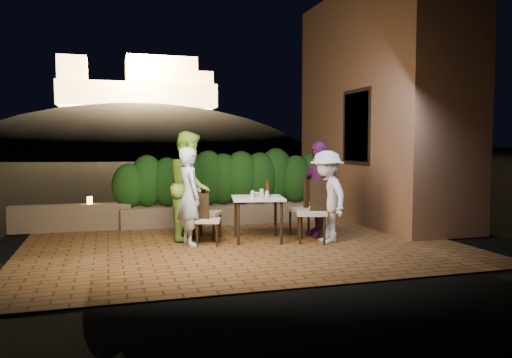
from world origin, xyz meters
name	(u,v)px	position (x,y,z in m)	size (l,w,h in m)	color
ground	(245,247)	(0.00, 0.00, -0.02)	(400.00, 400.00, 0.00)	black
terrace_floor	(237,244)	(0.00, 0.50, -0.07)	(7.00, 6.00, 0.15)	brown
building_wall	(379,105)	(3.60, 2.00, 2.50)	(1.60, 5.00, 5.00)	#925D39
window_pane	(358,127)	(2.82, 1.50, 2.00)	(0.08, 1.00, 1.40)	black
window_frame	(357,127)	(2.81, 1.50, 2.00)	(0.06, 1.15, 1.55)	black
planter	(225,214)	(0.20, 2.30, 0.20)	(4.20, 0.55, 0.40)	brown
hedge	(224,178)	(0.20, 2.30, 0.95)	(4.00, 0.70, 1.10)	#143B10
parapet	(71,218)	(-2.80, 2.30, 0.25)	(2.20, 0.30, 0.50)	brown
hill	(140,187)	(2.00, 60.00, -4.00)	(52.00, 40.00, 22.00)	black
fortress	(138,77)	(2.00, 60.00, 10.50)	(26.00, 8.00, 8.00)	#FFCC7A
dining_table	(258,219)	(0.33, 0.35, 0.38)	(0.86, 0.86, 0.75)	white
plate_nw	(242,198)	(0.01, 0.20, 0.76)	(0.22, 0.22, 0.01)	white
plate_sw	(239,196)	(0.06, 0.61, 0.76)	(0.22, 0.22, 0.01)	white
plate_ne	(277,198)	(0.58, 0.11, 0.76)	(0.22, 0.22, 0.01)	white
plate_se	(274,195)	(0.68, 0.53, 0.76)	(0.22, 0.22, 0.01)	white
plate_centre	(257,197)	(0.30, 0.32, 0.76)	(0.19, 0.19, 0.01)	white
plate_front	(265,199)	(0.34, 0.00, 0.76)	(0.20, 0.20, 0.01)	white
glass_nw	(252,195)	(0.19, 0.21, 0.80)	(0.06, 0.06, 0.10)	silver
glass_sw	(253,193)	(0.29, 0.52, 0.80)	(0.06, 0.06, 0.10)	silver
glass_ne	(267,194)	(0.45, 0.22, 0.81)	(0.07, 0.07, 0.11)	silver
glass_se	(262,192)	(0.45, 0.51, 0.81)	(0.07, 0.07, 0.12)	silver
beer_bottle	(267,188)	(0.51, 0.37, 0.89)	(0.06, 0.06, 0.28)	#54220E
bowl	(255,194)	(0.38, 0.66, 0.77)	(0.18, 0.18, 0.05)	white
chair_left_front	(208,219)	(-0.56, 0.22, 0.42)	(0.39, 0.39, 0.85)	black
chair_left_back	(207,212)	(-0.47, 0.75, 0.47)	(0.44, 0.44, 0.95)	black
chair_right_front	(311,211)	(1.14, -0.07, 0.53)	(0.49, 0.49, 1.05)	black
chair_right_back	(305,208)	(1.24, 0.45, 0.51)	(0.47, 0.47, 1.02)	black
diner_blue	(189,196)	(-0.85, 0.29, 0.80)	(0.58, 0.38, 1.60)	silver
diner_green	(190,185)	(-0.76, 0.83, 0.93)	(0.91, 0.71, 1.87)	#99D542
diner_white	(327,197)	(1.40, -0.11, 0.77)	(1.00, 0.57, 1.54)	white
diner_purple	(319,189)	(1.49, 0.41, 0.85)	(1.00, 0.42, 1.70)	#682268
parapet_lamp	(90,200)	(-2.46, 2.30, 0.57)	(0.10, 0.10, 0.14)	orange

